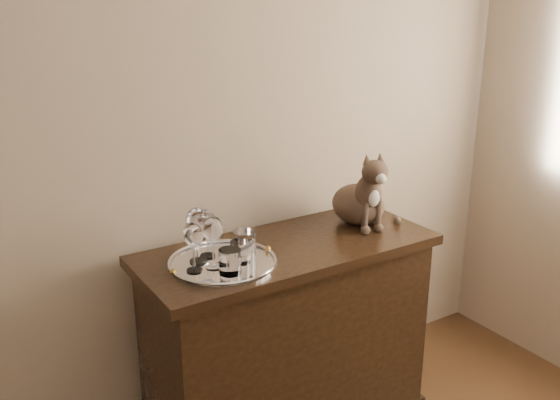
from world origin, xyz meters
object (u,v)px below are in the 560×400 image
Objects in this scene: tray at (223,263)px; wine_glass_a at (197,235)px; tumbler_a at (240,252)px; sideboard at (288,340)px; tumbler_b at (230,261)px; tumbler_c at (244,243)px; cat at (359,186)px; wine_glass_c at (194,247)px; wine_glass_d at (213,242)px; wine_glass_b at (207,233)px.

tray is 1.91× the size of wine_glass_a.
sideboard is at bearing 13.60° from tumbler_a.
tumbler_c is at bearing 43.25° from tumbler_b.
tumbler_b is at bearing -155.64° from cat.
cat reaches higher than wine_glass_c.
wine_glass_a is 0.08m from wine_glass_d.
wine_glass_d is 2.16× the size of tumbler_b.
tray reaches higher than sideboard.
tray is 0.72m from cat.
wine_glass_b is at bearing 28.76° from wine_glass_a.
wine_glass_a is at bearing 112.69° from wine_glass_d.
wine_glass_b reaches higher than tumbler_b.
wine_glass_b is 0.15m from tumbler_c.
tumbler_a is at bearing -34.55° from wine_glass_a.
tumbler_a is at bearing -10.49° from wine_glass_d.
wine_glass_a reaches higher than tumbler_b.
wine_glass_c is 0.18m from tumbler_a.
wine_glass_c is 0.07m from wine_glass_d.
sideboard is 14.59× the size of tumbler_a.
wine_glass_c is 1.93× the size of tumbler_c.
wine_glass_d is at bearing -162.01° from cat.
tumbler_c is (-0.20, -0.01, 0.48)m from sideboard.
wine_glass_b is at bearing 77.70° from wine_glass_d.
cat is at bearing 13.96° from tumbler_b.
tray is 0.08m from tumbler_a.
wine_glass_a reaches higher than tumbler_c.
sideboard is at bearing -161.39° from cat.
tumbler_c is at bearing 7.71° from wine_glass_c.
sideboard is 0.54m from tumbler_a.
wine_glass_a is at bearing 54.86° from wine_glass_c.
wine_glass_d reaches higher than tumbler_b.
tray is 0.11m from wine_glass_d.
sideboard is 0.53m from tray.
cat is at bearing 7.59° from wine_glass_d.
sideboard is 0.59m from tumbler_b.
tray is 4.86× the size of tumbler_a.
wine_glass_b is 2.07× the size of tumbler_b.
tray is 2.19× the size of wine_glass_c.
sideboard is 0.62m from wine_glass_b.
wine_glass_a is 1.15× the size of wine_glass_c.
tumbler_b is (0.00, -0.18, -0.05)m from wine_glass_b.
wine_glass_d reaches higher than wine_glass_c.
wine_glass_d is at bearing -102.30° from wine_glass_b.
wine_glass_c reaches higher than tumbler_b.
wine_glass_c reaches higher than sideboard.
wine_glass_b is 0.10m from wine_glass_d.
wine_glass_a is 2.33× the size of tumbler_b.
wine_glass_c is 0.14m from tumbler_b.
sideboard is 6.57× the size of wine_glass_c.
wine_glass_b is 0.95× the size of wine_glass_d.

